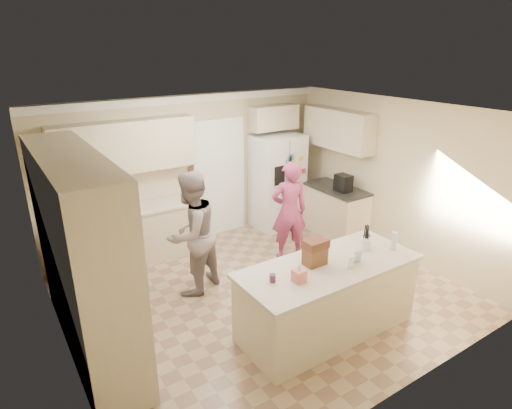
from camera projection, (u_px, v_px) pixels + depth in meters
floor at (263, 294)px, 6.19m from camera, size 5.20×4.60×0.02m
ceiling at (265, 111)px, 5.26m from camera, size 5.20×4.60×0.02m
wall_back at (190, 170)px, 7.53m from camera, size 5.20×0.02×2.60m
wall_front at (406, 287)px, 3.92m from camera, size 5.20×0.02×2.60m
wall_left at (54, 261)px, 4.38m from camera, size 0.02×4.60×2.60m
wall_right at (394, 179)px, 7.06m from camera, size 0.02×4.60×2.60m
crown_back at (188, 99)px, 7.06m from camera, size 5.20×0.08×0.12m
pantry_bank at (83, 257)px, 4.74m from camera, size 0.60×2.60×2.35m
back_base_cab at (137, 236)px, 7.00m from camera, size 2.20×0.60×0.88m
back_countertop at (135, 210)px, 6.83m from camera, size 2.24×0.63×0.04m
back_upper_cab at (125, 147)px, 6.58m from camera, size 2.20×0.35×0.80m
doorway_opening at (219, 179)px, 7.88m from camera, size 0.90×0.06×2.10m
doorway_casing at (220, 179)px, 7.85m from camera, size 1.02×0.03×2.22m
wall_frame_upper at (192, 157)px, 7.42m from camera, size 0.15×0.02×0.20m
wall_frame_lower at (192, 172)px, 7.52m from camera, size 0.15×0.02×0.20m
refrigerator at (277, 182)px, 8.22m from camera, size 0.92×0.73×1.80m
fridge_seam at (288, 186)px, 7.94m from camera, size 0.02×0.02×1.78m
fridge_dispenser at (279, 176)px, 7.74m from camera, size 0.22×0.03×0.35m
fridge_handle_l at (287, 179)px, 7.85m from camera, size 0.02×0.02×0.85m
fridge_handle_r at (291, 178)px, 7.91m from camera, size 0.02×0.02×0.85m
over_fridge_cab at (273, 117)px, 7.95m from camera, size 0.95×0.35×0.45m
right_base_cab at (335, 212)px, 7.99m from camera, size 0.60×1.20×0.88m
right_countertop at (336, 189)px, 7.82m from camera, size 0.63×1.24×0.04m
right_upper_cab at (338, 129)px, 7.68m from camera, size 0.35×1.50×0.70m
coffee_maker at (343, 183)px, 7.58m from camera, size 0.22×0.28×0.30m
island_base at (327, 299)px, 5.27m from camera, size 2.20×0.90×0.88m
island_top at (329, 266)px, 5.11m from camera, size 2.28×0.96×0.05m
utensil_crock at (365, 244)px, 5.44m from camera, size 0.13×0.13×0.15m
tissue_box at (299, 276)px, 4.71m from camera, size 0.13×0.13×0.14m
tissue_plume at (299, 267)px, 4.67m from camera, size 0.08×0.08×0.08m
dollhouse_body at (315, 256)px, 5.06m from camera, size 0.26×0.18×0.22m
dollhouse_roof at (316, 244)px, 5.00m from camera, size 0.28×0.20×0.10m
jam_jar at (273, 278)px, 4.71m from camera, size 0.07×0.07×0.09m
greeting_card_a at (351, 262)px, 4.99m from camera, size 0.12×0.06×0.16m
greeting_card_b at (357, 257)px, 5.11m from camera, size 0.12×0.05×0.16m
water_bottle at (394, 241)px, 5.43m from camera, size 0.07×0.07×0.24m
shaker_salt at (365, 238)px, 5.67m from camera, size 0.05×0.05×0.09m
shaker_pepper at (368, 237)px, 5.71m from camera, size 0.05×0.05×0.09m
teen_boy at (191, 234)px, 5.97m from camera, size 1.08×0.99×1.80m
teen_girl at (289, 211)px, 6.97m from camera, size 0.70×0.57×1.66m
fridge_magnets at (289, 187)px, 7.94m from camera, size 0.76×0.02×1.44m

